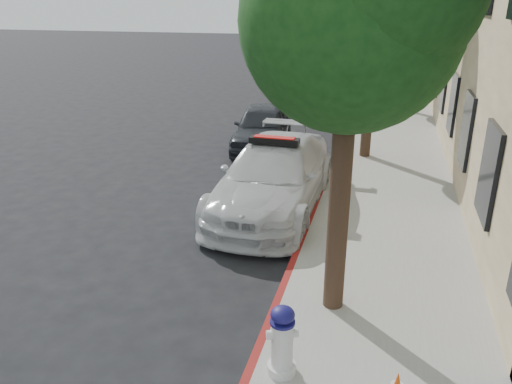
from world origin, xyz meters
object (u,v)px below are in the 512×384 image
object	(u,v)px
parked_car_far	(327,87)
fire_hydrant	(282,341)
police_car	(274,176)
parked_car_mid	(262,127)

from	to	relation	value
parked_car_far	fire_hydrant	xyz separation A→B (m)	(1.76, -17.79, -0.14)
parked_car_far	fire_hydrant	bearing A→B (deg)	-88.91
police_car	fire_hydrant	distance (m)	5.60
parked_car_mid	fire_hydrant	size ratio (longest dim) A/B	4.29
police_car	parked_car_far	xyz separation A→B (m)	(-0.41, 12.36, -0.01)
parked_car_mid	parked_car_far	size ratio (longest dim) A/B	0.89
parked_car_mid	police_car	bearing A→B (deg)	-79.34
police_car	fire_hydrant	xyz separation A→B (m)	(1.36, -5.43, -0.16)
parked_car_far	fire_hydrant	world-z (taller)	parked_car_far
police_car	parked_car_mid	xyz separation A→B (m)	(-1.47, 4.73, -0.08)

